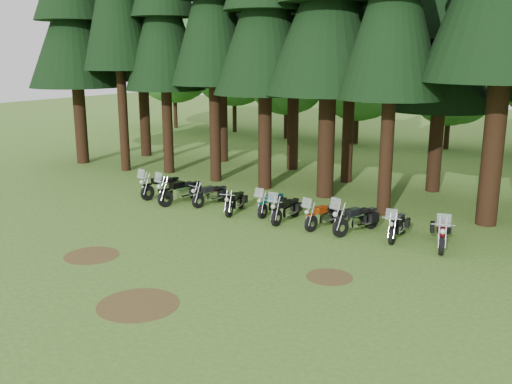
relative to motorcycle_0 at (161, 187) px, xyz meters
The scene contains 20 objects.
ground 8.26m from the motorcycle_0, 39.75° to the right, with size 120.00×120.00×0.00m, color #406A22.
pine_back_4 15.21m from the motorcycle_0, 37.54° to the left, with size 4.94×4.94×13.78m.
decid_0 26.02m from the motorcycle_0, 128.25° to the left, with size 8.00×7.78×10.00m.
decid_1 23.27m from the motorcycle_0, 115.20° to the left, with size 7.91×7.69×9.88m.
decid_2 20.42m from the motorcycle_0, 101.85° to the left, with size 6.72×6.53×8.40m.
decid_3 20.32m from the motorcycle_0, 85.31° to the left, with size 6.12×5.95×7.65m.
decid_4 22.82m from the motorcycle_0, 69.38° to the left, with size 5.93×5.76×7.41m.
dirt_patch_0 8.02m from the motorcycle_0, 65.33° to the right, with size 1.80×1.80×0.01m, color #4C3D1E.
dirt_patch_1 11.86m from the motorcycle_0, 23.76° to the right, with size 1.40×1.40×0.01m, color #4C3D1E.
dirt_patch_2 11.84m from the motorcycle_0, 51.63° to the right, with size 2.20×2.20×0.01m, color #4C3D1E.
motorcycle_0 is the anchor object (origin of this frame).
motorcycle_1 1.55m from the motorcycle_0, 14.73° to the right, with size 0.85×2.52×1.59m.
motorcycle_2 2.79m from the motorcycle_0, ahead, with size 0.55×2.08×0.85m.
motorcycle_3 4.43m from the motorcycle_0, ahead, with size 0.66×2.06×0.85m.
motorcycle_4 5.85m from the motorcycle_0, ahead, with size 0.39×2.10×1.33m.
motorcycle_5 6.87m from the motorcycle_0, ahead, with size 0.42×2.23×1.41m.
motorcycle_6 8.49m from the motorcycle_0, ahead, with size 0.71×2.17×1.36m.
motorcycle_7 9.81m from the motorcycle_0, ahead, with size 1.10×2.38×1.53m.
motorcycle_8 11.33m from the motorcycle_0, ahead, with size 0.51×2.17×1.36m.
motorcycle_9 12.92m from the motorcycle_0, ahead, with size 0.96×2.37×1.50m.
Camera 1 is at (11.17, -14.22, 6.53)m, focal length 40.00 mm.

